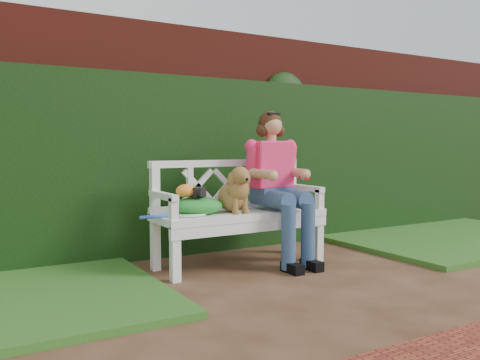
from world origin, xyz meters
TOP-DOWN VIEW (x-y plane):
  - ground at (0.00, 0.00)m, footprint 60.00×60.00m
  - brick_wall at (0.00, 1.90)m, footprint 10.00×0.30m
  - ivy_hedge at (0.00, 1.68)m, footprint 10.00×0.18m
  - grass_right at (2.40, 0.90)m, footprint 2.60×2.00m
  - garden_bench at (-0.24, 0.98)m, footprint 1.62×0.72m
  - seated_woman at (0.10, 0.96)m, footprint 0.70×0.84m
  - dog at (-0.32, 0.94)m, footprint 0.37×0.43m
  - tennis_racket at (-0.78, 0.94)m, footprint 0.64×0.42m
  - green_bag at (-0.66, 0.97)m, footprint 0.52×0.45m
  - camera_item at (-0.67, 0.94)m, footprint 0.14×0.13m
  - baseball_glove at (-0.76, 0.97)m, footprint 0.19×0.16m

SIDE VIEW (x-z plane):
  - ground at x=0.00m, z-range 0.00..0.00m
  - grass_right at x=2.40m, z-range 0.00..0.05m
  - garden_bench at x=-0.24m, z-range 0.00..0.48m
  - tennis_racket at x=-0.78m, z-range 0.48..0.51m
  - green_bag at x=-0.66m, z-range 0.48..0.63m
  - seated_woman at x=0.10m, z-range 0.00..1.31m
  - camera_item at x=-0.67m, z-range 0.63..0.71m
  - dog at x=-0.32m, z-range 0.48..0.88m
  - baseball_glove at x=-0.76m, z-range 0.63..0.74m
  - ivy_hedge at x=0.00m, z-range 0.00..1.70m
  - brick_wall at x=0.00m, z-range 0.00..2.20m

